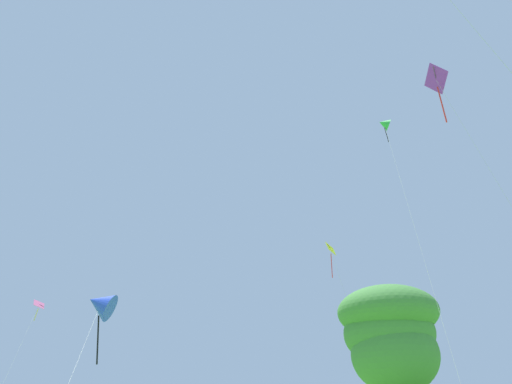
% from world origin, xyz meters
% --- Properties ---
extents(kite_pink_low, '(1.80, 8.18, 10.70)m').
position_xyz_m(kite_pink_low, '(-6.05, 42.20, 9.59)').
color(kite_pink_low, pink).
rests_on(kite_pink_low, ground_plane).
extents(kite_blue_delta, '(2.12, 9.82, 7.75)m').
position_xyz_m(kite_blue_delta, '(-0.30, 22.69, 6.82)').
color(kite_blue_delta, blue).
rests_on(kite_blue_delta, ground_plane).
extents(kite_yellow_diamond, '(2.97, 5.17, 16.77)m').
position_xyz_m(kite_yellow_diamond, '(19.86, 38.76, 15.20)').
color(kite_yellow_diamond, yellow).
rests_on(kite_yellow_diamond, ground_plane).
extents(kite_purple_streamer, '(4.54, 5.76, 21.41)m').
position_xyz_m(kite_purple_streamer, '(18.27, 17.21, 19.45)').
color(kite_purple_streamer, purple).
rests_on(kite_purple_streamer, ground_plane).
extents(kite_green_small, '(3.73, 10.10, 20.83)m').
position_xyz_m(kite_green_small, '(17.36, 22.64, 20.24)').
color(kite_green_small, green).
rests_on(kite_green_small, ground_plane).
extents(tree_left_oak, '(5.56, 5.56, 8.24)m').
position_xyz_m(tree_left_oak, '(15.15, 20.72, 5.62)').
color(tree_left_oak, brown).
rests_on(tree_left_oak, ground_plane).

